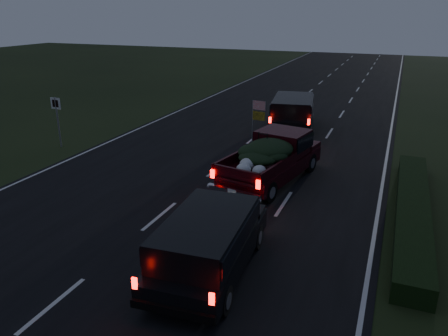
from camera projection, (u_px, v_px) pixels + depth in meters
The scene contains 7 objects.
ground at pixel (160, 216), 14.56m from camera, with size 120.00×120.00×0.00m, color black.
road_asphalt at pixel (160, 216), 14.56m from camera, with size 14.00×120.00×0.02m, color black.
hedge_row at pixel (412, 210), 14.34m from camera, with size 1.00×10.00×0.60m, color black.
route_sign at pixel (57, 114), 21.32m from camera, with size 0.55×0.08×2.50m.
pickup_truck at pixel (272, 155), 17.28m from camera, with size 3.03×5.66×2.82m.
lead_suv at pixel (293, 110), 24.62m from camera, with size 3.03×5.56×1.52m.
rear_suv at pixel (208, 239), 11.08m from camera, with size 2.40×4.82×1.35m.
Camera 1 is at (6.88, -11.37, 6.54)m, focal length 35.00 mm.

